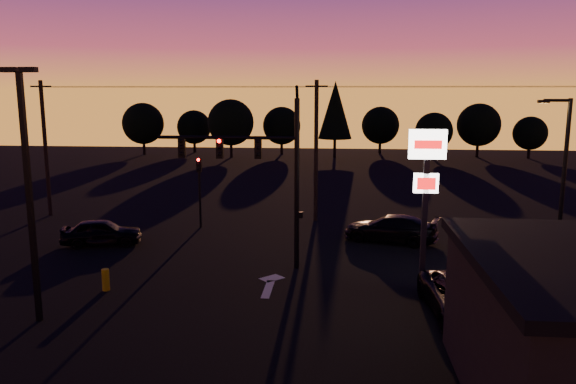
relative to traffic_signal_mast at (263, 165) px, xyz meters
name	(u,v)px	position (x,y,z in m)	size (l,w,h in m)	color
ground	(253,297)	(0.10, -3.99, -4.94)	(120.00, 120.00, 0.00)	black
lane_arrow	(270,284)	(0.60, -2.33, -4.93)	(1.20, 3.10, 0.01)	beige
traffic_signal_mast	(263,165)	(0.00, 0.00, 0.00)	(6.79, 0.52, 8.58)	black
secondary_signal	(199,182)	(-4.90, 7.49, -2.07)	(0.30, 0.31, 4.35)	black
parking_lot_light	(28,179)	(-7.40, -6.99, 0.33)	(1.25, 0.30, 9.14)	black
pylon_sign	(426,176)	(7.10, -2.49, -0.02)	(1.50, 0.28, 6.80)	black
streetlight	(562,175)	(14.01, 1.51, -0.52)	(1.55, 0.35, 8.00)	black
utility_pole_0	(45,148)	(-15.90, 10.01, -0.34)	(1.40, 0.26, 9.00)	black
utility_pole_1	(316,150)	(2.10, 10.01, -0.34)	(1.40, 0.26, 9.00)	black
power_wires	(317,87)	(2.10, 10.01, 3.63)	(36.00, 1.22, 0.07)	black
bollard	(106,280)	(-6.23, -3.73, -4.47)	(0.31, 0.31, 0.93)	#A39707
tree_0	(143,124)	(-21.90, 46.01, -0.88)	(5.36, 5.36, 6.74)	black
tree_1	(194,127)	(-15.90, 49.01, -1.50)	(4.54, 4.54, 5.71)	black
tree_2	(231,122)	(-9.90, 44.01, -0.57)	(5.77, 5.78, 7.26)	black
tree_3	(282,126)	(-3.90, 48.01, -1.19)	(4.95, 4.95, 6.22)	black
tree_4	(335,110)	(3.10, 45.01, 0.99)	(4.18, 4.18, 9.50)	black
tree_5	(380,125)	(9.10, 50.01, -1.19)	(4.95, 4.95, 6.22)	black
tree_6	(434,131)	(15.10, 44.01, -1.50)	(4.54, 4.54, 5.71)	black
tree_7	(479,125)	(21.10, 47.01, -0.88)	(5.36, 5.36, 6.74)	black
tree_8	(530,133)	(27.10, 46.01, -1.82)	(4.12, 4.12, 5.19)	black
car_left	(102,232)	(-9.32, 3.13, -4.21)	(1.71, 4.24, 1.44)	black
car_right	(391,228)	(6.49, 5.24, -4.18)	(2.11, 5.20, 1.51)	black
suv_parked	(463,298)	(8.22, -5.27, -4.20)	(2.43, 5.28, 1.47)	black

